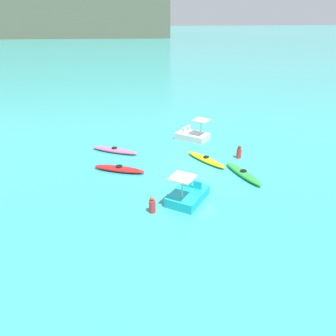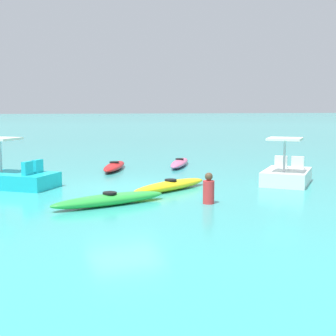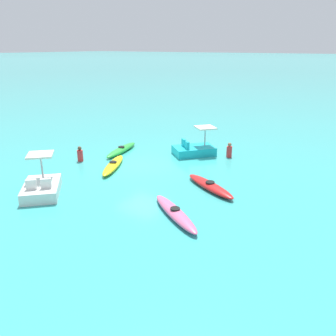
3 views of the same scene
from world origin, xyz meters
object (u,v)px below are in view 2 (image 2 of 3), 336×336
(kayak_yellow, at_px, (171,186))
(pedal_boat_white, at_px, (287,174))
(kayak_red, at_px, (114,166))
(kayak_green, at_px, (110,200))
(person_by_kayaks, at_px, (209,190))
(kayak_pink, at_px, (180,163))
(pedal_boat_cyan, at_px, (19,178))

(kayak_yellow, xyz_separation_m, pedal_boat_white, (0.27, 4.35, 0.17))
(kayak_red, bearing_deg, kayak_green, -16.09)
(kayak_green, relative_size, person_by_kayaks, 3.94)
(kayak_red, xyz_separation_m, kayak_pink, (-0.13, 3.17, -0.00))
(kayak_green, height_order, kayak_pink, same)
(kayak_red, bearing_deg, kayak_yellow, 3.52)
(kayak_pink, bearing_deg, kayak_green, -35.42)
(kayak_pink, relative_size, person_by_kayaks, 3.73)
(kayak_green, distance_m, person_by_kayaks, 2.77)
(kayak_yellow, height_order, kayak_green, same)
(person_by_kayaks, bearing_deg, kayak_pink, 162.25)
(kayak_pink, distance_m, pedal_boat_cyan, 8.14)
(kayak_green, xyz_separation_m, kayak_pink, (-7.40, 5.26, -0.00))
(person_by_kayaks, bearing_deg, pedal_boat_cyan, -135.08)
(kayak_pink, relative_size, pedal_boat_cyan, 1.17)
(kayak_yellow, height_order, kayak_pink, same)
(kayak_green, height_order, person_by_kayaks, person_by_kayaks)
(kayak_yellow, xyz_separation_m, person_by_kayaks, (2.36, 0.19, 0.22))
(pedal_boat_cyan, distance_m, person_by_kayaks, 6.75)
(kayak_green, height_order, pedal_boat_white, pedal_boat_white)
(kayak_green, bearing_deg, pedal_boat_white, 100.82)
(kayak_green, relative_size, pedal_boat_cyan, 1.24)
(pedal_boat_cyan, xyz_separation_m, pedal_boat_white, (2.68, 8.92, 0.00))
(kayak_yellow, bearing_deg, pedal_boat_white, 86.51)
(pedal_boat_cyan, distance_m, pedal_boat_white, 9.32)
(kayak_yellow, relative_size, person_by_kayaks, 3.71)
(kayak_pink, xyz_separation_m, pedal_boat_white, (6.10, 1.53, 0.17))
(pedal_boat_cyan, bearing_deg, kayak_pink, 114.79)
(kayak_yellow, xyz_separation_m, kayak_pink, (-5.83, 2.82, -0.00))
(kayak_yellow, distance_m, person_by_kayaks, 2.38)
(kayak_pink, bearing_deg, person_by_kayaks, -17.75)
(pedal_boat_cyan, bearing_deg, pedal_boat_white, 73.26)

